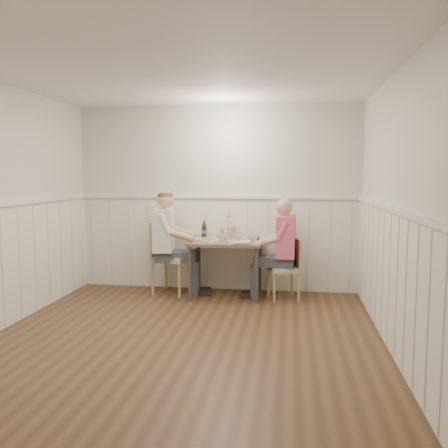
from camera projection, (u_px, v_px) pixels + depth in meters
name	position (u px, v px, depth m)	size (l,w,h in m)	color
ground_plane	(182.00, 342.00, 4.64)	(4.50, 4.50, 0.00)	#432D1A
room_shell	(180.00, 187.00, 4.48)	(4.04, 4.54, 2.60)	silver
wainscot	(195.00, 261.00, 5.24)	(4.00, 4.49, 1.34)	white
dining_table	(226.00, 248.00, 6.36)	(0.97, 0.70, 0.75)	brown
chair_right	(287.00, 266.00, 6.24)	(0.47, 0.47, 0.80)	tan
chair_left	(168.00, 255.00, 6.55)	(0.55, 0.55, 0.99)	tan
man_in_pink	(283.00, 256.00, 6.23)	(0.63, 0.44, 1.35)	#3F3F47
diner_cream	(167.00, 250.00, 6.46)	(0.71, 0.50, 1.45)	#3F3F47
plate_man	(238.00, 240.00, 6.30)	(0.29, 0.29, 0.07)	white
plate_diner	(208.00, 239.00, 6.38)	(0.28, 0.28, 0.07)	white
beer_glass_a	(233.00, 229.00, 6.58)	(0.08, 0.08, 0.20)	silver
beer_glass_b	(222.00, 230.00, 6.55)	(0.07, 0.07, 0.17)	silver
beer_bottle	(204.00, 231.00, 6.58)	(0.07, 0.07, 0.25)	black
rolled_napkin	(241.00, 242.00, 6.03)	(0.23, 0.10, 0.05)	white
grass_vase	(227.00, 226.00, 6.60)	(0.05, 0.05, 0.40)	silver
gingham_mat	(205.00, 238.00, 6.57)	(0.36, 0.32, 0.01)	#5E7DA6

